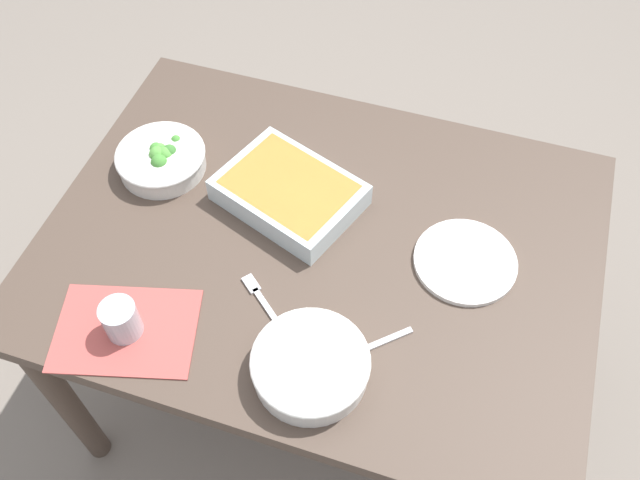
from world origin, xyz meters
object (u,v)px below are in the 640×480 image
Objects in this scene: broccoli_bowl at (161,159)px; spoon_by_stew at (361,350)px; fork_on_table at (264,302)px; baking_dish at (289,192)px; side_plate at (465,261)px; stew_bowl at (310,365)px; drink_cup at (122,321)px.

spoon_by_stew is (-0.58, 0.32, -0.03)m from broccoli_bowl.
broccoli_bowl is 0.45m from fork_on_table.
side_plate is at bearing 173.72° from baking_dish.
stew_bowl is 1.03× the size of side_plate.
stew_bowl is 1.54× the size of fork_on_table.
baking_dish is at bearing -115.69° from drink_cup.
fork_on_table is at bearing -148.76° from drink_cup.
fork_on_table is at bearing -39.81° from stew_bowl.
stew_bowl is at bearing 141.74° from broccoli_bowl.
side_plate is at bearing -124.29° from stew_bowl.
broccoli_bowl is at bearing -38.26° from stew_bowl.
stew_bowl is at bearing 114.81° from baking_dish.
broccoli_bowl is at bearing -29.00° from spoon_by_stew.
spoon_by_stew reaches higher than fork_on_table.
baking_dish reaches higher than side_plate.
baking_dish reaches higher than spoon_by_stew.
stew_bowl is 0.38m from drink_cup.
drink_cup is 0.39× the size of side_plate.
drink_cup reaches higher than fork_on_table.
side_plate is at bearing 176.06° from broccoli_bowl.
drink_cup is 0.72m from side_plate.
baking_dish reaches higher than fork_on_table.
drink_cup is 0.47m from spoon_by_stew.
drink_cup reaches higher than broccoli_bowl.
baking_dish is at bearing -65.19° from stew_bowl.
stew_bowl is 1.08× the size of broccoli_bowl.
fork_on_table is (0.22, -0.04, -0.00)m from spoon_by_stew.
stew_bowl is 0.64× the size of baking_dish.
fork_on_table is at bearing 98.15° from baking_dish.
baking_dish is 0.46m from drink_cup.
stew_bowl is 0.43m from baking_dish.
side_plate is (-0.73, 0.05, -0.02)m from broccoli_bowl.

